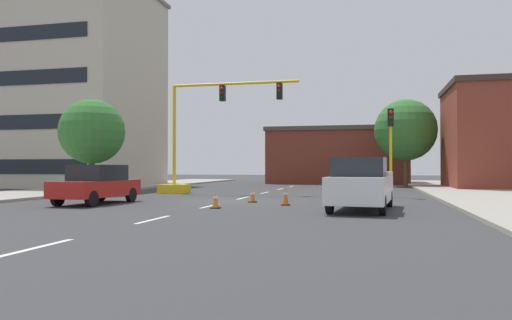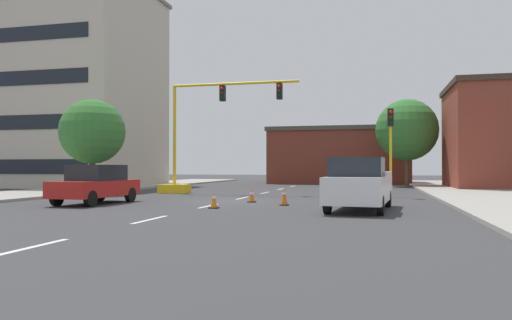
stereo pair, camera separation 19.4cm
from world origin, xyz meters
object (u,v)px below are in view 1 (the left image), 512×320
(traffic_light_pole_right, at_px, (391,132))
(traffic_cone_roadside_c, at_px, (286,196))
(traffic_cone_roadside_a, at_px, (216,200))
(traffic_cone_roadside_b, at_px, (253,196))
(tree_left_near, at_px, (92,132))
(tree_right_far, at_px, (406,130))
(pickup_truck_white, at_px, (362,185))
(sedan_red_near_left, at_px, (97,184))
(traffic_signal_gantry, at_px, (191,158))

(traffic_light_pole_right, distance_m, traffic_cone_roadside_c, 8.79)
(traffic_cone_roadside_a, distance_m, traffic_cone_roadside_b, 3.67)
(tree_left_near, relative_size, traffic_cone_roadside_b, 9.14)
(tree_left_near, relative_size, traffic_cone_roadside_a, 8.68)
(traffic_light_pole_right, distance_m, tree_right_far, 15.86)
(pickup_truck_white, distance_m, traffic_cone_roadside_a, 5.71)
(sedan_red_near_left, distance_m, traffic_cone_roadside_a, 5.98)
(traffic_cone_roadside_a, distance_m, traffic_cone_roadside_c, 3.26)
(pickup_truck_white, xyz_separation_m, traffic_cone_roadside_c, (-3.22, 1.76, -0.59))
(traffic_light_pole_right, bearing_deg, traffic_cone_roadside_a, -128.21)
(sedan_red_near_left, bearing_deg, traffic_cone_roadside_c, 7.78)
(pickup_truck_white, bearing_deg, traffic_cone_roadside_b, 147.37)
(tree_left_near, height_order, pickup_truck_white, tree_left_near)
(sedan_red_near_left, distance_m, traffic_cone_roadside_b, 7.01)
(traffic_signal_gantry, height_order, traffic_cone_roadside_a, traffic_signal_gantry)
(traffic_signal_gantry, bearing_deg, tree_right_far, 46.13)
(traffic_cone_roadside_c, bearing_deg, traffic_light_pole_right, 55.80)
(traffic_light_pole_right, relative_size, tree_right_far, 0.65)
(tree_left_near, distance_m, traffic_cone_roadside_a, 13.45)
(traffic_signal_gantry, xyz_separation_m, tree_right_far, (13.80, 14.36, 2.54))
(traffic_signal_gantry, height_order, traffic_cone_roadside_b, traffic_signal_gantry)
(tree_right_far, xyz_separation_m, sedan_red_near_left, (-14.73, -23.62, -3.88))
(traffic_cone_roadside_a, bearing_deg, traffic_signal_gantry, 115.60)
(traffic_cone_roadside_b, bearing_deg, pickup_truck_white, -32.63)
(traffic_signal_gantry, relative_size, pickup_truck_white, 1.58)
(traffic_light_pole_right, bearing_deg, tree_right_far, 83.38)
(traffic_signal_gantry, bearing_deg, pickup_truck_white, -43.06)
(tree_left_near, height_order, sedan_red_near_left, tree_left_near)
(traffic_signal_gantry, xyz_separation_m, traffic_light_pole_right, (11.98, -1.34, 1.30))
(sedan_red_near_left, bearing_deg, tree_right_far, 58.06)
(traffic_light_pole_right, height_order, tree_right_far, tree_right_far)
(tree_right_far, relative_size, traffic_cone_roadside_b, 11.76)
(tree_left_near, distance_m, traffic_cone_roadside_b, 12.27)
(traffic_light_pole_right, bearing_deg, traffic_cone_roadside_b, -140.22)
(sedan_red_near_left, xyz_separation_m, traffic_cone_roadside_c, (8.30, 1.13, -0.51))
(sedan_red_near_left, xyz_separation_m, traffic_cone_roadside_b, (6.49, 2.58, -0.58))
(traffic_cone_roadside_b, bearing_deg, tree_right_far, 68.63)
(traffic_signal_gantry, xyz_separation_m, traffic_cone_roadside_a, (4.93, -10.30, -1.91))
(tree_left_near, xyz_separation_m, traffic_cone_roadside_c, (12.77, -5.71, -3.39))
(tree_left_near, xyz_separation_m, sedan_red_near_left, (4.48, -6.85, -2.88))
(tree_right_far, bearing_deg, traffic_cone_roadside_c, -105.96)
(traffic_signal_gantry, relative_size, sedan_red_near_left, 1.92)
(traffic_signal_gantry, bearing_deg, tree_left_near, -155.89)
(traffic_signal_gantry, distance_m, traffic_light_pole_right, 12.13)
(traffic_cone_roadside_a, bearing_deg, sedan_red_near_left, 169.96)
(pickup_truck_white, bearing_deg, traffic_signal_gantry, 136.94)
(traffic_light_pole_right, bearing_deg, traffic_signal_gantry, 173.60)
(tree_left_near, relative_size, sedan_red_near_left, 1.25)
(traffic_signal_gantry, height_order, tree_right_far, tree_right_far)
(sedan_red_near_left, bearing_deg, traffic_signal_gantry, 84.31)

